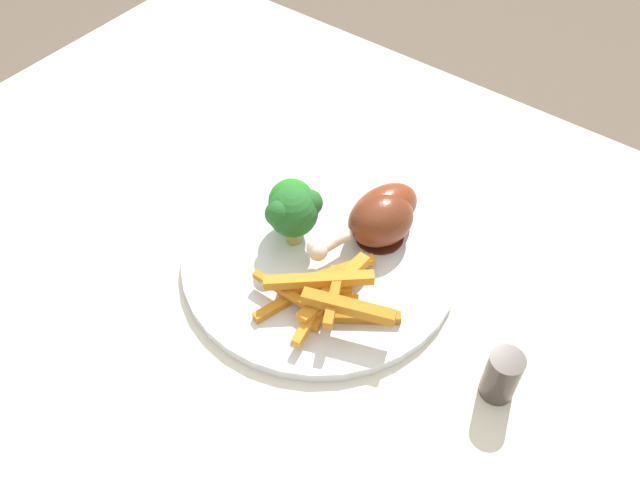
{
  "coord_description": "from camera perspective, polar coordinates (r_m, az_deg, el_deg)",
  "views": [
    {
      "loc": [
        -0.3,
        0.3,
        1.27
      ],
      "look_at": [
        -0.04,
        -0.04,
        0.78
      ],
      "focal_mm": 37.32,
      "sensor_mm": 36.0,
      "label": 1
    }
  ],
  "objects": [
    {
      "name": "broccoli_floret_middle",
      "position": [
        0.65,
        -2.44,
        2.43
      ],
      "size": [
        0.05,
        0.06,
        0.07
      ],
      "color": "#92A049",
      "rests_on": "dinner_plate"
    },
    {
      "name": "fork",
      "position": [
        0.63,
        -24.25,
        -13.28
      ],
      "size": [
        0.13,
        0.15,
        0.0
      ],
      "primitive_type": "cube",
      "rotation": [
        0.0,
        0.0,
        2.28
      ],
      "color": "silver",
      "rests_on": "dining_table"
    },
    {
      "name": "dining_table",
      "position": [
        0.77,
        -4.68,
        -8.0
      ],
      "size": [
        0.94,
        0.81,
        0.75
      ],
      "color": "silver",
      "rests_on": "ground_plane"
    },
    {
      "name": "chicken_drumstick_far",
      "position": [
        0.67,
        5.17,
        2.33
      ],
      "size": [
        0.07,
        0.14,
        0.05
      ],
      "color": "#5B2010",
      "rests_on": "dinner_plate"
    },
    {
      "name": "chicken_drumstick_near",
      "position": [
        0.66,
        4.97,
        1.62
      ],
      "size": [
        0.08,
        0.12,
        0.05
      ],
      "color": "#4C1D10",
      "rests_on": "dinner_plate"
    },
    {
      "name": "broccoli_floret_front",
      "position": [
        0.66,
        -2.34,
        3.17
      ],
      "size": [
        0.05,
        0.05,
        0.06
      ],
      "color": "#83B75C",
      "rests_on": "dinner_plate"
    },
    {
      "name": "pepper_shaker",
      "position": [
        0.59,
        15.31,
        -11.15
      ],
      "size": [
        0.03,
        0.03,
        0.05
      ],
      "primitive_type": "cylinder",
      "color": "#423833",
      "rests_on": "dining_table"
    },
    {
      "name": "dinner_plate",
      "position": [
        0.67,
        0.0,
        -1.46
      ],
      "size": [
        0.28,
        0.28,
        0.01
      ],
      "primitive_type": "cylinder",
      "color": "silver",
      "rests_on": "dining_table"
    },
    {
      "name": "carrot_fries_pile",
      "position": [
        0.61,
        0.64,
        -4.76
      ],
      "size": [
        0.14,
        0.12,
        0.04
      ],
      "color": "orange",
      "rests_on": "dinner_plate"
    }
  ]
}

